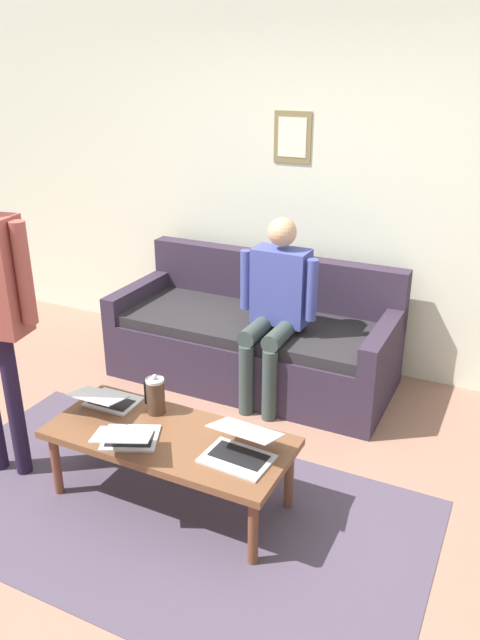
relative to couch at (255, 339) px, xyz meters
name	(u,v)px	position (x,y,z in m)	size (l,w,h in m)	color
ground_plane	(173,521)	(-0.29, 1.65, -0.31)	(7.68, 7.68, 0.00)	#976B57
area_rug	(162,509)	(-0.20, 1.60, -0.30)	(2.77, 1.49, 0.01)	#4C4152
back_wall	(324,189)	(-0.29, -0.55, 1.04)	(7.04, 0.11, 2.70)	silver
couch	(255,339)	(0.00, 0.00, 0.00)	(2.04, 0.88, 0.88)	#332738
coffee_table	(169,442)	(-0.20, 1.50, 0.07)	(1.30, 0.57, 0.42)	brown
laptop_left	(240,449)	(-0.61, 1.51, 0.16)	(0.35, 0.33, 0.16)	silver
laptop_center	(128,437)	(-0.06, 1.66, 0.16)	(0.41, 0.46, 0.15)	silver
laptop_right	(108,400)	(0.26, 1.40, 0.15)	(0.30, 0.35, 0.14)	silver
french_press	(156,396)	(-0.02, 1.34, 0.21)	(0.12, 0.10, 0.24)	#4C3323
person_seated	(276,302)	(-0.25, 0.23, 0.42)	(0.55, 0.51, 1.28)	#38433F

